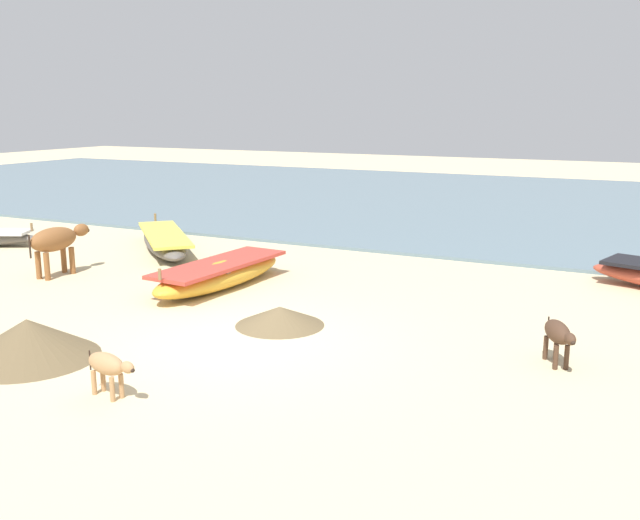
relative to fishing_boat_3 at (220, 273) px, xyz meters
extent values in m
plane|color=beige|center=(2.06, -2.62, -0.27)|extent=(80.00, 80.00, 0.00)
cube|color=slate|center=(2.06, 14.37, -0.23)|extent=(60.00, 20.00, 0.08)
cylinder|color=olive|center=(-6.56, 1.33, 0.22)|extent=(0.06, 0.06, 0.20)
ellipsoid|color=gold|center=(0.00, 0.00, -0.02)|extent=(1.27, 3.66, 0.50)
cube|color=#CC3F33|center=(0.00, 0.00, 0.19)|extent=(1.21, 3.22, 0.07)
cube|color=olive|center=(-0.02, -0.27, 0.11)|extent=(0.87, 0.18, 0.04)
cylinder|color=olive|center=(-0.12, -1.65, 0.33)|extent=(0.06, 0.06, 0.20)
ellipsoid|color=#5B5651|center=(-3.21, 2.34, -0.05)|extent=(3.62, 3.58, 0.45)
cube|color=#EAD84C|center=(-3.21, 2.34, 0.14)|extent=(3.25, 3.21, 0.07)
cube|color=olive|center=(-3.43, 2.56, 0.07)|extent=(0.63, 0.64, 0.04)
cylinder|color=olive|center=(-4.58, 3.69, 0.27)|extent=(0.06, 0.06, 0.20)
ellipsoid|color=brown|center=(-3.56, -0.76, 0.50)|extent=(0.48, 1.14, 0.49)
ellipsoid|color=brown|center=(-3.54, -0.01, 0.59)|extent=(0.24, 0.38, 0.27)
sphere|color=#2D2119|center=(-3.53, 0.16, 0.56)|extent=(0.11, 0.11, 0.10)
cylinder|color=brown|center=(-3.67, -0.42, 0.01)|extent=(0.11, 0.11, 0.57)
cylinder|color=brown|center=(-3.43, -0.43, 0.01)|extent=(0.11, 0.11, 0.57)
cylinder|color=brown|center=(-3.69, -1.08, 0.01)|extent=(0.11, 0.11, 0.57)
cylinder|color=brown|center=(-3.44, -1.09, 0.01)|extent=(0.11, 0.11, 0.57)
cylinder|color=#2D2119|center=(-3.58, -1.35, 0.45)|extent=(0.04, 0.04, 0.46)
ellipsoid|color=tan|center=(1.78, -5.01, 0.15)|extent=(0.64, 0.35, 0.27)
ellipsoid|color=tan|center=(2.18, -5.08, 0.19)|extent=(0.22, 0.15, 0.14)
sphere|color=#2D2119|center=(2.27, -5.10, 0.17)|extent=(0.06, 0.06, 0.06)
cylinder|color=tan|center=(1.97, -4.98, -0.12)|extent=(0.06, 0.06, 0.30)
cylinder|color=tan|center=(1.94, -5.11, -0.12)|extent=(0.06, 0.06, 0.30)
cylinder|color=tan|center=(1.62, -4.92, -0.12)|extent=(0.06, 0.06, 0.30)
cylinder|color=tan|center=(1.60, -5.05, -0.12)|extent=(0.06, 0.06, 0.30)
cylinder|color=#2D2119|center=(1.47, -4.95, 0.12)|extent=(0.02, 0.02, 0.25)
ellipsoid|color=#4C3323|center=(6.49, -1.46, 0.19)|extent=(0.55, 0.72, 0.29)
ellipsoid|color=#4C3323|center=(6.70, -1.86, 0.24)|extent=(0.22, 0.26, 0.16)
sphere|color=#2D2119|center=(6.74, -1.94, 0.22)|extent=(0.08, 0.08, 0.06)
cylinder|color=#4C3323|center=(6.64, -1.60, -0.10)|extent=(0.07, 0.07, 0.34)
cylinder|color=#4C3323|center=(6.52, -1.67, -0.10)|extent=(0.07, 0.07, 0.34)
cylinder|color=#4C3323|center=(6.46, -1.26, -0.10)|extent=(0.07, 0.07, 0.34)
cylinder|color=#4C3323|center=(6.33, -1.33, -0.10)|extent=(0.07, 0.07, 0.34)
cylinder|color=#2D2119|center=(6.32, -1.15, 0.16)|extent=(0.02, 0.02, 0.27)
cone|color=brown|center=(2.25, -1.62, -0.12)|extent=(1.76, 1.76, 0.31)
cone|color=brown|center=(-0.13, -4.49, 0.01)|extent=(2.24, 2.24, 0.57)
camera|label=1|loc=(7.64, -11.03, 3.17)|focal=39.48mm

